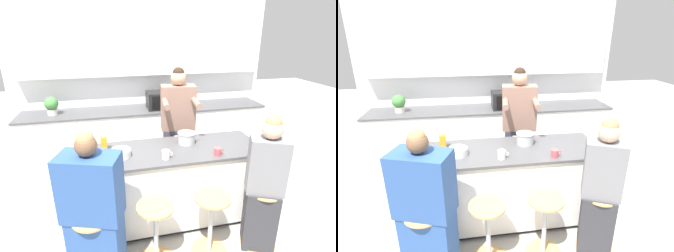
% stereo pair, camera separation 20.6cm
% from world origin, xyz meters
% --- Properties ---
extents(ground_plane, '(16.00, 16.00, 0.00)m').
position_xyz_m(ground_plane, '(0.00, 0.00, 0.00)').
color(ground_plane, '#B2ADA3').
extents(wall_back, '(4.25, 0.22, 2.70)m').
position_xyz_m(wall_back, '(0.00, 1.85, 1.54)').
color(wall_back, white).
rests_on(wall_back, ground_plane).
extents(back_counter, '(3.94, 0.62, 0.94)m').
position_xyz_m(back_counter, '(0.00, 1.55, 0.47)').
color(back_counter, white).
rests_on(back_counter, ground_plane).
extents(kitchen_island, '(2.07, 0.70, 0.92)m').
position_xyz_m(kitchen_island, '(0.00, 0.00, 0.46)').
color(kitchen_island, black).
rests_on(kitchen_island, ground_plane).
extents(bar_stool_leftmost, '(0.38, 0.38, 0.67)m').
position_xyz_m(bar_stool_leftmost, '(-0.83, -0.62, 0.35)').
color(bar_stool_leftmost, tan).
rests_on(bar_stool_leftmost, ground_plane).
extents(bar_stool_center_left, '(0.38, 0.38, 0.67)m').
position_xyz_m(bar_stool_center_left, '(-0.28, -0.60, 0.35)').
color(bar_stool_center_left, tan).
rests_on(bar_stool_center_left, ground_plane).
extents(bar_stool_center_right, '(0.38, 0.38, 0.67)m').
position_xyz_m(bar_stool_center_right, '(0.28, -0.60, 0.35)').
color(bar_stool_center_right, tan).
rests_on(bar_stool_center_right, ground_plane).
extents(bar_stool_rightmost, '(0.38, 0.38, 0.67)m').
position_xyz_m(bar_stool_rightmost, '(0.83, -0.61, 0.35)').
color(bar_stool_rightmost, tan).
rests_on(bar_stool_rightmost, ground_plane).
extents(person_cooking, '(0.50, 0.59, 1.73)m').
position_xyz_m(person_cooking, '(0.25, 0.56, 0.85)').
color(person_cooking, '#383842').
rests_on(person_cooking, ground_plane).
extents(person_wrapped_blanket, '(0.56, 0.43, 1.45)m').
position_xyz_m(person_wrapped_blanket, '(-0.81, -0.62, 0.68)').
color(person_wrapped_blanket, '#2D5193').
rests_on(person_wrapped_blanket, ground_plane).
extents(person_seated_near, '(0.41, 0.37, 1.45)m').
position_xyz_m(person_seated_near, '(0.81, -0.62, 0.67)').
color(person_seated_near, '#333338').
rests_on(person_seated_near, ground_plane).
extents(cooking_pot, '(0.29, 0.21, 0.13)m').
position_xyz_m(cooking_pot, '(0.23, 0.12, 0.98)').
color(cooking_pot, '#B7BABC').
rests_on(cooking_pot, kitchen_island).
extents(fruit_bowl, '(0.20, 0.20, 0.08)m').
position_xyz_m(fruit_bowl, '(-0.53, -0.05, 0.96)').
color(fruit_bowl, white).
rests_on(fruit_bowl, kitchen_island).
extents(coffee_cup_near, '(0.11, 0.08, 0.09)m').
position_xyz_m(coffee_cup_near, '(-0.09, -0.20, 0.96)').
color(coffee_cup_near, white).
rests_on(coffee_cup_near, kitchen_island).
extents(coffee_cup_far, '(0.11, 0.08, 0.08)m').
position_xyz_m(coffee_cup_far, '(0.46, -0.25, 0.96)').
color(coffee_cup_far, '#DB4C51').
rests_on(coffee_cup_far, kitchen_island).
extents(banana_bunch, '(0.17, 0.12, 0.05)m').
position_xyz_m(banana_bunch, '(-0.93, 0.06, 0.94)').
color(banana_bunch, yellow).
rests_on(banana_bunch, kitchen_island).
extents(juice_carton, '(0.07, 0.07, 0.17)m').
position_xyz_m(juice_carton, '(-0.70, 0.16, 1.00)').
color(juice_carton, gold).
rests_on(juice_carton, kitchen_island).
extents(microwave, '(0.54, 0.33, 0.28)m').
position_xyz_m(microwave, '(0.27, 1.51, 1.08)').
color(microwave, black).
rests_on(microwave, back_counter).
extents(potted_plant, '(0.20, 0.20, 0.27)m').
position_xyz_m(potted_plant, '(-1.45, 1.55, 1.09)').
color(potted_plant, beige).
rests_on(potted_plant, back_counter).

